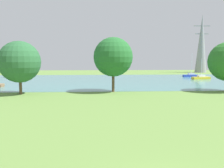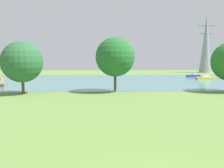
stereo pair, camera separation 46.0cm
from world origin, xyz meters
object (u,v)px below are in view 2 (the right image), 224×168
object	(u,v)px
tree_mid_shore	(115,57)
electricity_pylon	(206,43)
sailboat_blue	(195,75)
tree_west_near	(22,62)
sailboat_yellow	(205,78)

from	to	relation	value
tree_mid_shore	electricity_pylon	size ratio (longest dim) A/B	0.39
sailboat_blue	tree_mid_shore	bearing A→B (deg)	-129.68
sailboat_blue	tree_west_near	bearing A→B (deg)	-140.74
tree_mid_shore	tree_west_near	bearing A→B (deg)	-172.63
tree_west_near	electricity_pylon	size ratio (longest dim) A/B	0.36
electricity_pylon	tree_mid_shore	bearing A→B (deg)	-125.81
sailboat_yellow	tree_mid_shore	bearing A→B (deg)	-137.85
tree_west_near	tree_mid_shore	world-z (taller)	tree_mid_shore
sailboat_blue	tree_mid_shore	distance (m)	39.79
sailboat_yellow	sailboat_blue	distance (m)	8.18
sailboat_blue	tree_mid_shore	size ratio (longest dim) A/B	0.80
tree_west_near	tree_mid_shore	bearing A→B (deg)	7.37
tree_mid_shore	electricity_pylon	xyz separation A→B (m)	(37.46, 51.92, 5.54)
sailboat_blue	tree_west_near	xyz separation A→B (m)	(-39.40, -32.20, 4.43)
sailboat_yellow	tree_mid_shore	size ratio (longest dim) A/B	0.61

